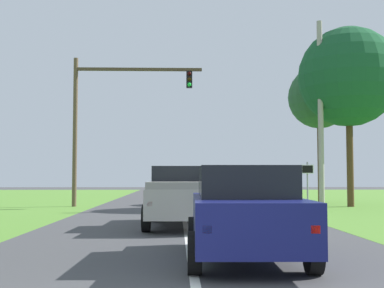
{
  "coord_description": "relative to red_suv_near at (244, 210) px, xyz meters",
  "views": [
    {
      "loc": [
        -0.28,
        -5.32,
        1.63
      ],
      "look_at": [
        0.38,
        18.05,
        3.06
      ],
      "focal_mm": 49.17,
      "sensor_mm": 36.0,
      "label": 1
    }
  ],
  "objects": [
    {
      "name": "utility_pole_right",
      "position": [
        6.08,
        16.4,
        3.88
      ],
      "size": [
        0.28,
        0.28,
        9.7
      ],
      "primitive_type": "cylinder",
      "color": "#9E998E",
      "rests_on": "ground_plane"
    },
    {
      "name": "red_suv_near",
      "position": [
        0.0,
        0.0,
        0.0
      ],
      "size": [
        2.3,
        4.94,
        1.82
      ],
      "color": "navy",
      "rests_on": "ground_plane"
    },
    {
      "name": "extra_tree_1",
      "position": [
        7.53,
        21.84,
        5.52
      ],
      "size": [
        3.89,
        3.89,
        8.48
      ],
      "color": "#4C351E",
      "rests_on": "ground_plane"
    },
    {
      "name": "ground_plane",
      "position": [
        -1.04,
        7.35,
        -0.97
      ],
      "size": [
        120.0,
        120.0,
        0.0
      ],
      "primitive_type": "plane",
      "color": "#424244"
    },
    {
      "name": "oak_tree_right",
      "position": [
        7.93,
        17.5,
        6.01
      ],
      "size": [
        5.39,
        5.39,
        9.69
      ],
      "color": "#4C351E",
      "rests_on": "ground_plane"
    },
    {
      "name": "pickup_truck_lead",
      "position": [
        -1.18,
        6.68,
        0.02
      ],
      "size": [
        2.34,
        5.64,
        1.94
      ],
      "color": "#B7B2A8",
      "rests_on": "ground_plane"
    },
    {
      "name": "traffic_light",
      "position": [
        -5.11,
        18.04,
        4.28
      ],
      "size": [
        6.97,
        0.4,
        8.04
      ],
      "color": "brown",
      "rests_on": "ground_plane"
    },
    {
      "name": "keep_moving_sign",
      "position": [
        5.02,
        15.06,
        0.52
      ],
      "size": [
        0.6,
        0.09,
        2.32
      ],
      "color": "gray",
      "rests_on": "ground_plane"
    }
  ]
}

